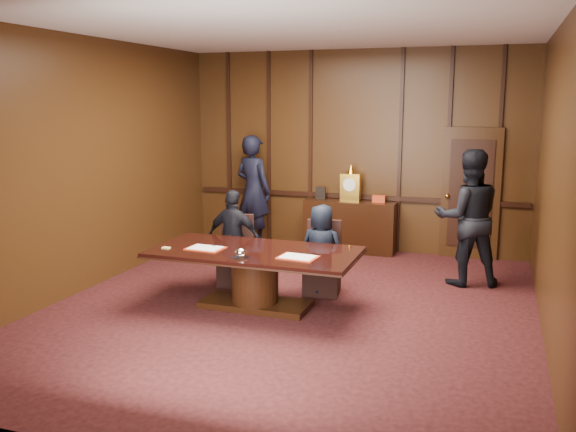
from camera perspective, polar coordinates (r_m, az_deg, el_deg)
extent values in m
plane|color=black|center=(7.88, 0.18, -8.70)|extent=(7.00, 7.00, 0.00)
plane|color=silver|center=(7.48, 0.19, 17.48)|extent=(7.00, 7.00, 0.00)
cube|color=black|center=(10.83, 6.24, 6.05)|extent=(6.00, 0.04, 3.50)
cube|color=black|center=(4.36, -14.93, -1.13)|extent=(6.00, 0.04, 3.50)
cube|color=black|center=(8.91, -18.44, 4.57)|extent=(0.04, 7.00, 3.50)
cube|color=black|center=(7.10, 23.76, 2.79)|extent=(0.04, 7.00, 3.50)
cube|color=black|center=(10.90, 6.12, 1.84)|extent=(5.90, 0.05, 0.08)
cube|color=black|center=(10.60, 16.71, 2.02)|extent=(0.95, 0.06, 2.20)
sphere|color=gold|center=(10.56, 14.68, 1.82)|extent=(0.08, 0.08, 0.08)
cube|color=black|center=(10.79, 5.81, -0.95)|extent=(1.60, 0.45, 0.90)
cube|color=black|center=(11.05, 2.24, -2.85)|extent=(0.12, 0.40, 0.06)
cube|color=black|center=(10.74, 9.41, -3.38)|extent=(0.12, 0.40, 0.06)
cube|color=gold|center=(10.67, 5.88, 2.68)|extent=(0.34, 0.18, 0.48)
cylinder|color=white|center=(10.56, 5.76, 2.94)|extent=(0.22, 0.03, 0.22)
cone|color=gold|center=(10.63, 5.92, 4.39)|extent=(0.14, 0.14, 0.16)
cube|color=black|center=(10.84, 3.06, 2.16)|extent=(0.18, 0.04, 0.22)
cube|color=red|center=(10.61, 8.52, 1.60)|extent=(0.22, 0.12, 0.12)
cube|color=black|center=(7.95, -3.08, -8.23)|extent=(1.40, 0.60, 0.08)
cylinder|color=black|center=(7.84, -3.10, -5.81)|extent=(0.60, 0.60, 0.62)
cube|color=black|center=(7.76, -3.13, -3.54)|extent=(2.62, 1.32, 0.02)
cube|color=black|center=(7.75, -3.13, -3.40)|extent=(2.60, 1.30, 0.06)
cube|color=#B72E10|center=(7.86, -7.73, -3.02)|extent=(0.48, 0.36, 0.01)
cube|color=white|center=(7.86, -7.74, -2.96)|extent=(0.42, 0.30, 0.01)
cube|color=#B72E10|center=(7.35, 0.94, -3.89)|extent=(0.49, 0.37, 0.01)
cube|color=white|center=(7.34, 0.94, -3.82)|extent=(0.42, 0.32, 0.01)
cube|color=white|center=(7.34, -4.46, -3.93)|extent=(0.20, 0.14, 0.01)
ellipsoid|color=white|center=(7.33, -4.47, -3.49)|extent=(0.13, 0.13, 0.10)
cube|color=#D7C269|center=(7.97, -11.34, -2.93)|extent=(0.11, 0.08, 0.01)
cube|color=black|center=(8.89, -4.91, -4.92)|extent=(0.58, 0.58, 0.46)
cube|color=black|center=(8.97, -4.74, -1.55)|extent=(0.48, 0.18, 0.55)
cylinder|color=black|center=(8.83, -6.62, -5.84)|extent=(0.04, 0.04, 0.23)
cylinder|color=black|center=(9.02, -3.21, -5.42)|extent=(0.04, 0.04, 0.23)
cube|color=black|center=(8.46, 3.20, -5.71)|extent=(0.54, 0.54, 0.46)
cube|color=black|center=(8.54, 3.43, -2.16)|extent=(0.48, 0.13, 0.55)
cylinder|color=black|center=(8.36, 1.49, -6.71)|extent=(0.04, 0.04, 0.23)
cylinder|color=black|center=(8.63, 4.85, -6.20)|extent=(0.04, 0.04, 0.23)
imported|color=black|center=(8.73, -5.09, -2.07)|extent=(0.82, 0.37, 1.39)
imported|color=black|center=(8.31, 3.14, -3.18)|extent=(0.63, 0.43, 1.25)
imported|color=black|center=(11.07, -3.27, 2.35)|extent=(0.85, 0.70, 2.03)
imported|color=black|center=(9.06, 16.49, -0.15)|extent=(1.13, 0.99, 1.96)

